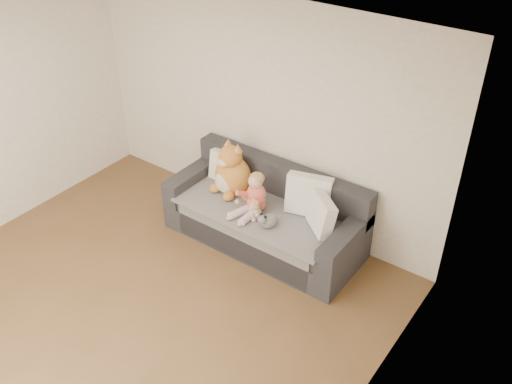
# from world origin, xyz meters

# --- Properties ---
(room_shell) EXTENTS (5.00, 5.00, 5.00)m
(room_shell) POSITION_xyz_m (0.00, 0.42, 1.30)
(room_shell) COLOR brown
(room_shell) RESTS_ON ground
(sofa) EXTENTS (2.20, 0.94, 0.85)m
(sofa) POSITION_xyz_m (0.41, 2.06, 0.31)
(sofa) COLOR #2E2D33
(sofa) RESTS_ON ground
(cushion_left) EXTENTS (0.39, 0.18, 0.37)m
(cushion_left) POSITION_xyz_m (-0.26, 2.20, 0.65)
(cushion_left) COLOR white
(cushion_left) RESTS_ON sofa
(cushion_right_back) EXTENTS (0.52, 0.34, 0.45)m
(cushion_right_back) POSITION_xyz_m (0.85, 2.22, 0.69)
(cushion_right_back) COLOR white
(cushion_right_back) RESTS_ON sofa
(cushion_right_front) EXTENTS (0.43, 0.40, 0.39)m
(cushion_right_front) POSITION_xyz_m (1.11, 2.04, 0.66)
(cushion_right_front) COLOR white
(cushion_right_front) RESTS_ON sofa
(toddler) EXTENTS (0.33, 0.48, 0.47)m
(toddler) POSITION_xyz_m (0.37, 1.90, 0.67)
(toddler) COLOR #EB6952
(toddler) RESTS_ON sofa
(plush_cat) EXTENTS (0.51, 0.44, 0.65)m
(plush_cat) POSITION_xyz_m (-0.06, 2.07, 0.71)
(plush_cat) COLOR #C4722B
(plush_cat) RESTS_ON sofa
(teddy_bear) EXTENTS (0.17, 0.14, 0.23)m
(teddy_bear) POSITION_xyz_m (0.45, 1.79, 0.57)
(teddy_bear) COLOR #C1B185
(teddy_bear) RESTS_ON sofa
(plush_cow) EXTENTS (0.15, 0.24, 0.19)m
(plush_cow) POSITION_xyz_m (0.65, 1.75, 0.55)
(plush_cow) COLOR white
(plush_cow) RESTS_ON sofa
(sippy_cup) EXTENTS (0.12, 0.09, 0.13)m
(sippy_cup) POSITION_xyz_m (0.48, 1.77, 0.54)
(sippy_cup) COLOR #813693
(sippy_cup) RESTS_ON sofa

